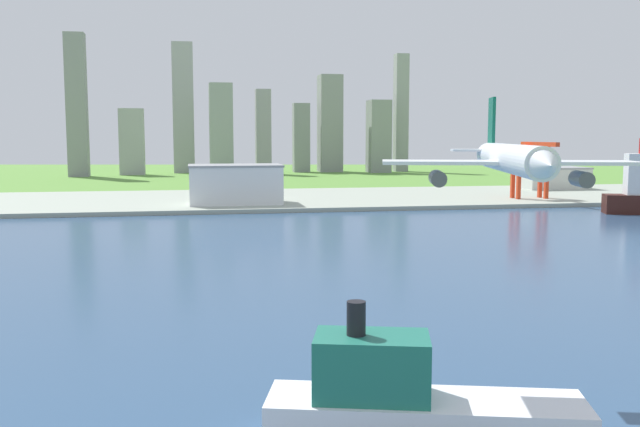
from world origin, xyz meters
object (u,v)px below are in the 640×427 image
(airplane_landing, at_px, (511,160))
(warehouse_annex, at_px, (552,178))
(warehouse_main, at_px, (235,184))
(ferry_boat, at_px, (408,402))
(port_crane_red, at_px, (532,158))

(airplane_landing, distance_m, warehouse_annex, 436.97)
(warehouse_main, relative_size, warehouse_annex, 1.11)
(ferry_boat, xyz_separation_m, warehouse_main, (-3.94, 312.16, 8.31))
(airplane_landing, height_order, ferry_boat, airplane_landing)
(ferry_boat, relative_size, warehouse_annex, 0.93)
(airplane_landing, xyz_separation_m, ferry_boat, (-16.91, -6.59, -32.23))
(warehouse_main, xyz_separation_m, warehouse_annex, (235.94, 73.82, -3.24))
(port_crane_red, bearing_deg, warehouse_annex, 53.88)
(ferry_boat, bearing_deg, warehouse_main, 90.72)
(airplane_landing, bearing_deg, warehouse_annex, 60.45)
(airplane_landing, xyz_separation_m, warehouse_annex, (215.09, 379.39, -27.16))
(airplane_landing, xyz_separation_m, warehouse_main, (-20.85, 305.57, -23.92))
(port_crane_red, relative_size, warehouse_annex, 0.91)
(ferry_boat, bearing_deg, port_crane_red, 60.32)
(ferry_boat, xyz_separation_m, warehouse_annex, (232.00, 385.98, 5.07))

